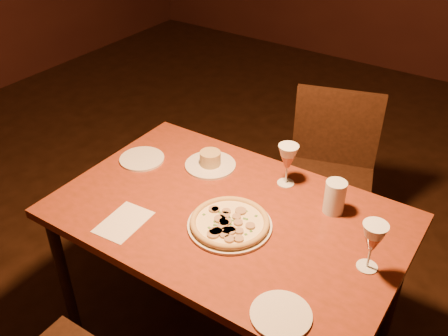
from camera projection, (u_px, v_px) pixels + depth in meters
The scene contains 11 objects.
floor at pixel (192, 315), 2.41m from camera, with size 7.00×7.00×0.00m, color black.
dining_table at pixel (228, 225), 1.96m from camera, with size 1.34×0.87×0.71m.
chair_far at pixel (329, 171), 2.53m from camera, with size 0.54×0.54×0.89m.
pizza_plate at pixel (230, 223), 1.85m from camera, with size 0.32×0.32×0.03m.
ramekin_saucer at pixel (210, 162), 2.18m from camera, with size 0.22×0.22×0.07m.
wine_glass_far at pixel (287, 165), 2.03m from camera, with size 0.08×0.08×0.18m, color #AA5F46, non-canonical shape.
wine_glass_right at pixel (371, 247), 1.63m from camera, with size 0.08×0.08×0.19m, color #AA5F46, non-canonical shape.
water_tumbler at pixel (335, 197), 1.90m from camera, with size 0.08×0.08×0.14m, color silver.
side_plate_left at pixel (142, 159), 2.23m from camera, with size 0.20×0.20×0.01m, color silver.
side_plate_near at pixel (281, 315), 1.51m from camera, with size 0.19×0.19×0.01m, color silver.
menu_card at pixel (124, 222), 1.88m from camera, with size 0.14×0.21×0.00m, color silver.
Camera 1 is at (1.03, -1.23, 1.93)m, focal length 40.00 mm.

